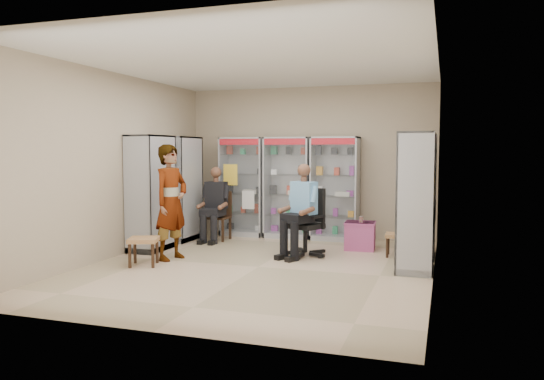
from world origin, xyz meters
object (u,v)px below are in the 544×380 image
(cabinet_back_left, at_px, (243,187))
(cabinet_right_far, at_px, (419,196))
(wooden_chair, at_px, (218,216))
(standing_man, at_px, (171,202))
(cabinet_left_far, at_px, (181,189))
(pink_trunk, at_px, (360,236))
(cabinet_right_near, at_px, (416,202))
(cabinet_back_mid, at_px, (288,188))
(cabinet_left_near, at_px, (151,193))
(seated_shopkeeper, at_px, (305,213))
(office_chair, at_px, (305,222))
(woven_stool_a, at_px, (397,245))
(woven_stool_b, at_px, (144,252))
(cabinet_back_right, at_px, (335,189))

(cabinet_back_left, height_order, cabinet_right_far, same)
(wooden_chair, distance_m, standing_man, 1.96)
(cabinet_left_far, relative_size, pink_trunk, 3.96)
(cabinet_right_near, distance_m, cabinet_left_far, 4.65)
(wooden_chair, bearing_deg, standing_man, -88.66)
(cabinet_back_left, distance_m, cabinet_back_mid, 0.95)
(cabinet_back_mid, bearing_deg, cabinet_left_near, -132.80)
(cabinet_back_mid, relative_size, seated_shopkeeper, 1.40)
(cabinet_right_far, relative_size, office_chair, 1.79)
(cabinet_back_left, height_order, office_chair, cabinet_back_left)
(office_chair, bearing_deg, woven_stool_a, 40.45)
(cabinet_back_mid, distance_m, woven_stool_b, 3.53)
(cabinet_back_right, height_order, seated_shopkeeper, cabinet_back_right)
(cabinet_left_far, height_order, pink_trunk, cabinet_left_far)
(cabinet_left_far, bearing_deg, woven_stool_a, 85.16)
(office_chair, bearing_deg, cabinet_left_far, -171.33)
(cabinet_left_far, relative_size, seated_shopkeeper, 1.40)
(woven_stool_a, bearing_deg, cabinet_left_far, 175.16)
(cabinet_left_far, relative_size, woven_stool_b, 4.71)
(wooden_chair, height_order, seated_shopkeeper, seated_shopkeeper)
(woven_stool_b, bearing_deg, cabinet_back_mid, 67.25)
(cabinet_back_left, distance_m, cabinet_left_near, 2.23)
(cabinet_right_far, relative_size, woven_stool_b, 4.71)
(cabinet_back_mid, height_order, standing_man, cabinet_back_mid)
(cabinet_back_mid, relative_size, cabinet_left_near, 1.00)
(cabinet_back_mid, height_order, seated_shopkeeper, cabinet_back_mid)
(standing_man, bearing_deg, cabinet_back_mid, -10.89)
(cabinet_left_near, bearing_deg, office_chair, 97.17)
(woven_stool_b, bearing_deg, wooden_chair, 86.90)
(cabinet_right_far, height_order, cabinet_right_near, same)
(cabinet_back_right, relative_size, seated_shopkeeper, 1.40)
(cabinet_back_mid, distance_m, seated_shopkeeper, 1.94)
(cabinet_right_far, xyz_separation_m, wooden_chair, (-3.78, 0.40, -0.53))
(seated_shopkeeper, distance_m, standing_man, 2.16)
(office_chair, relative_size, seated_shopkeeper, 0.79)
(cabinet_back_mid, distance_m, standing_man, 2.88)
(cabinet_right_near, bearing_deg, cabinet_back_right, 36.16)
(woven_stool_a, relative_size, standing_man, 0.21)
(cabinet_back_right, bearing_deg, cabinet_right_far, -34.73)
(woven_stool_a, distance_m, woven_stool_b, 4.05)
(cabinet_left_far, xyz_separation_m, woven_stool_a, (4.13, -0.35, -0.81))
(cabinet_left_far, xyz_separation_m, wooden_chair, (0.68, 0.20, -0.53))
(cabinet_left_far, height_order, cabinet_left_near, same)
(cabinet_right_near, bearing_deg, cabinet_left_near, 87.43)
(cabinet_right_far, height_order, standing_man, cabinet_right_far)
(cabinet_right_near, bearing_deg, cabinet_back_mid, 49.16)
(cabinet_left_near, xyz_separation_m, wooden_chair, (0.68, 1.30, -0.53))
(seated_shopkeeper, bearing_deg, cabinet_back_right, 109.65)
(office_chair, xyz_separation_m, pink_trunk, (0.77, 0.85, -0.32))
(seated_shopkeeper, height_order, standing_man, standing_man)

